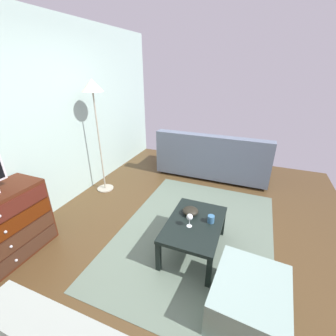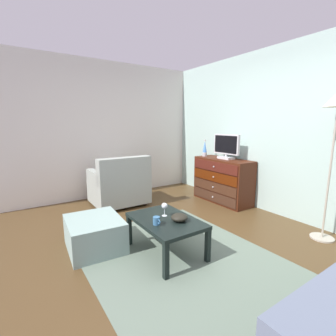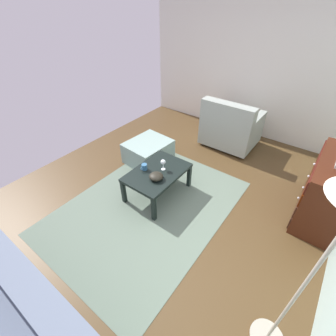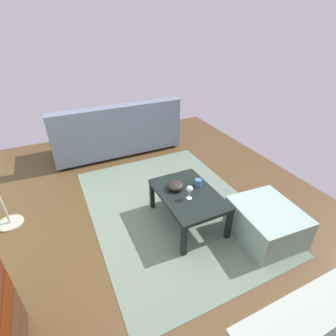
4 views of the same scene
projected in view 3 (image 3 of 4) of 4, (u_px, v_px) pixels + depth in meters
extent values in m
cube|color=#4B361D|center=(168.00, 206.00, 3.25)|extent=(5.89, 4.41, 0.05)
cube|color=silver|center=(259.00, 63.00, 4.16)|extent=(0.12, 4.41, 2.65)
cube|color=slate|center=(148.00, 206.00, 3.20)|extent=(2.60, 1.90, 0.01)
cube|color=#421C0E|center=(328.00, 190.00, 2.87)|extent=(1.14, 0.45, 0.82)
cube|color=#3A2217|center=(300.00, 199.00, 3.15)|extent=(1.08, 0.02, 0.17)
sphere|color=silver|center=(298.00, 198.00, 3.16)|extent=(0.03, 0.03, 0.03)
cube|color=#3D2215|center=(305.00, 188.00, 3.04)|extent=(1.08, 0.02, 0.17)
sphere|color=silver|center=(303.00, 188.00, 3.04)|extent=(0.03, 0.03, 0.03)
cube|color=#4C1A05|center=(310.00, 177.00, 2.92)|extent=(1.08, 0.02, 0.17)
sphere|color=silver|center=(309.00, 176.00, 2.93)|extent=(0.03, 0.03, 0.03)
cube|color=#471811|center=(316.00, 165.00, 2.81)|extent=(1.08, 0.02, 0.17)
sphere|color=silver|center=(314.00, 164.00, 2.81)|extent=(0.03, 0.03, 0.03)
cube|color=black|center=(189.00, 176.00, 3.44)|extent=(0.05, 0.05, 0.37)
cube|color=black|center=(154.00, 209.00, 2.92)|extent=(0.05, 0.05, 0.37)
cube|color=black|center=(161.00, 163.00, 3.69)|extent=(0.05, 0.05, 0.37)
cube|color=black|center=(124.00, 192.00, 3.17)|extent=(0.05, 0.05, 0.37)
cube|color=black|center=(157.00, 172.00, 3.18)|extent=(0.87, 0.59, 0.04)
cylinder|color=silver|center=(163.00, 169.00, 3.21)|extent=(0.06, 0.06, 0.00)
cylinder|color=silver|center=(163.00, 166.00, 3.18)|extent=(0.01, 0.01, 0.09)
sphere|color=silver|center=(163.00, 162.00, 3.13)|extent=(0.07, 0.07, 0.07)
cylinder|color=#34658E|center=(144.00, 167.00, 3.18)|extent=(0.08, 0.08, 0.08)
torus|color=#34658E|center=(142.00, 168.00, 3.14)|extent=(0.05, 0.01, 0.05)
ellipsoid|color=black|center=(156.00, 176.00, 3.02)|extent=(0.18, 0.18, 0.08)
cylinder|color=#332319|center=(1.00, 256.00, 2.58)|extent=(0.05, 0.05, 0.05)
cube|color=slate|center=(21.00, 281.00, 1.73)|extent=(0.20, 2.09, 0.45)
cylinder|color=#332319|center=(254.00, 142.00, 4.53)|extent=(0.05, 0.05, 0.05)
cylinder|color=#332319|center=(218.00, 130.00, 4.90)|extent=(0.05, 0.05, 0.05)
cylinder|color=#332319|center=(241.00, 157.00, 4.12)|extent=(0.05, 0.05, 0.05)
cylinder|color=#332319|center=(203.00, 143.00, 4.49)|extent=(0.05, 0.05, 0.05)
cube|color=#939C93|center=(231.00, 132.00, 4.37)|extent=(0.80, 0.93, 0.40)
cube|color=#939C93|center=(227.00, 116.00, 3.92)|extent=(0.20, 0.93, 0.45)
cube|color=#939C93|center=(255.00, 123.00, 4.00)|extent=(0.76, 0.12, 0.20)
cube|color=#939C93|center=(213.00, 111.00, 4.38)|extent=(0.76, 0.12, 0.20)
cylinder|color=#76695C|center=(235.00, 112.00, 4.40)|extent=(0.16, 0.40, 0.16)
cube|color=#85A199|center=(148.00, 152.00, 3.96)|extent=(0.74, 0.65, 0.36)
cylinder|color=#A59E8C|center=(300.00, 291.00, 1.49)|extent=(0.02, 0.02, 1.63)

